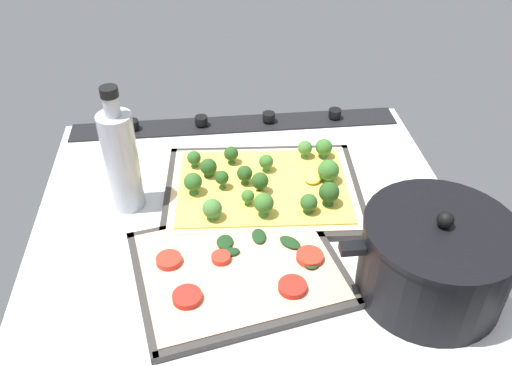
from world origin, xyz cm
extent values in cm
cube|color=silver|center=(0.00, 0.00, -1.50)|extent=(75.40, 72.04, 3.00)
cube|color=black|center=(0.00, -32.52, 0.40)|extent=(72.38, 7.00, 0.80)
cylinder|color=black|center=(-22.62, -32.52, 1.70)|extent=(2.80, 2.80, 1.80)
cylinder|color=black|center=(-7.54, -32.52, 1.70)|extent=(2.80, 2.80, 1.80)
cylinder|color=black|center=(7.54, -32.52, 1.70)|extent=(2.80, 2.80, 1.80)
cylinder|color=black|center=(22.62, -32.52, 1.70)|extent=(2.80, 2.80, 1.80)
cube|color=#33302D|center=(-3.31, -7.54, 0.25)|extent=(38.23, 30.00, 0.50)
cube|color=#33302D|center=(-4.18, -20.74, 0.65)|extent=(36.48, 3.60, 1.30)
cube|color=#33302D|center=(-2.43, 5.66, 0.65)|extent=(36.48, 3.60, 1.30)
cube|color=#33302D|center=(-20.91, -6.38, 0.65)|extent=(3.02, 27.67, 1.30)
cube|color=#33302D|center=(14.30, -8.70, 0.65)|extent=(3.02, 27.67, 1.30)
cube|color=beige|center=(-3.31, -7.54, 1.00)|extent=(35.67, 27.45, 1.00)
cube|color=#EDC64C|center=(-3.31, -7.54, 1.70)|extent=(32.79, 24.75, 0.40)
cone|color=#4D8B3F|center=(9.54, -6.56, 2.53)|extent=(1.84, 1.84, 1.26)
sphere|color=#2D5B23|center=(9.54, -6.56, 4.41)|extent=(3.34, 3.34, 3.34)
cone|color=#68AD54|center=(6.39, 0.83, 2.31)|extent=(1.87, 1.87, 0.82)
sphere|color=#427533|center=(6.39, 0.83, 4.00)|extent=(3.40, 3.40, 3.40)
cone|color=#5B9F46|center=(-15.55, -7.49, 2.39)|extent=(2.20, 2.20, 0.98)
sphere|color=#386B28|center=(-15.55, -7.49, 4.38)|extent=(3.99, 3.99, 3.99)
cone|color=#427635|center=(4.27, -7.48, 2.59)|extent=(1.41, 1.41, 1.39)
sphere|color=#264C1C|center=(4.27, -7.48, 4.25)|extent=(2.56, 2.56, 2.56)
cone|color=#5B9F46|center=(-4.45, -12.07, 2.41)|extent=(1.52, 1.52, 1.03)
sphere|color=#386B28|center=(-4.45, -12.07, 3.96)|extent=(2.76, 2.76, 2.76)
cone|color=#427635|center=(-2.53, -5.49, 2.59)|extent=(1.73, 1.73, 1.37)
sphere|color=#264C1C|center=(-2.53, -5.49, 4.45)|extent=(3.14, 3.14, 3.14)
cone|color=#5B9F46|center=(-2.47, 0.85, 2.54)|extent=(1.93, 1.93, 1.27)
sphere|color=#386B28|center=(-2.47, 0.85, 4.49)|extent=(3.51, 3.51, 3.51)
cone|color=#68AD54|center=(-12.65, -15.88, 2.42)|extent=(1.59, 1.59, 1.04)
sphere|color=#427533|center=(-12.65, -15.88, 4.02)|extent=(2.89, 2.89, 2.89)
cone|color=#5B9F46|center=(-16.37, -15.52, 2.41)|extent=(1.83, 1.83, 1.02)
sphere|color=#386B28|center=(-16.37, -15.52, 4.16)|extent=(3.32, 3.32, 3.32)
cone|color=#427635|center=(2.03, -15.36, 2.45)|extent=(1.56, 1.56, 1.10)
sphere|color=#264C1C|center=(2.03, -15.36, 4.06)|extent=(2.83, 2.83, 2.83)
cone|color=#427635|center=(-14.23, -0.85, 2.52)|extent=(2.02, 2.02, 1.24)
sphere|color=#264C1C|center=(-14.23, -0.85, 4.52)|extent=(3.67, 3.67, 3.67)
cone|color=#4D8B3F|center=(-10.32, 0.91, 2.36)|extent=(1.69, 1.69, 0.91)
sphere|color=#2D5B23|center=(-10.32, 0.91, 3.96)|extent=(3.07, 3.07, 3.07)
cone|color=#4D8B3F|center=(9.26, -14.87, 2.41)|extent=(1.47, 1.47, 1.02)
sphere|color=#2D5B23|center=(9.26, -14.87, 3.92)|extent=(2.68, 2.68, 2.68)
cone|color=#427635|center=(0.07, -8.45, 2.49)|extent=(1.61, 1.61, 1.19)
sphere|color=#264C1C|center=(0.07, -8.45, 4.18)|extent=(2.92, 2.92, 2.92)
cone|color=#427635|center=(6.59, -11.51, 2.32)|extent=(1.77, 1.77, 0.84)
sphere|color=#264C1C|center=(6.59, -11.51, 3.95)|extent=(3.21, 3.21, 3.21)
cone|color=#5B9F46|center=(0.40, -2.31, 2.35)|extent=(1.28, 1.28, 0.91)
sphere|color=#386B28|center=(0.40, -2.31, 3.68)|extent=(2.33, 2.33, 2.33)
ellipsoid|color=#EDC64C|center=(-12.85, -8.10, 2.52)|extent=(4.61, 5.04, 1.44)
ellipsoid|color=#EDC64C|center=(-2.41, -3.67, 2.38)|extent=(3.71, 4.00, 1.12)
ellipsoid|color=#EDC64C|center=(6.64, -3.61, 2.29)|extent=(3.02, 3.26, 0.91)
ellipsoid|color=#EDC64C|center=(-10.74, 0.04, 2.28)|extent=(3.37, 3.27, 0.90)
cube|color=#33302D|center=(2.89, 12.01, 0.25)|extent=(36.41, 31.81, 0.50)
cube|color=#33302D|center=(5.38, -0.09, 0.65)|extent=(31.41, 7.61, 1.30)
cube|color=#33302D|center=(0.39, 24.11, 0.65)|extent=(31.41, 7.61, 1.30)
cube|color=#33302D|center=(-12.11, 8.91, 0.65)|extent=(6.42, 25.62, 1.30)
cube|color=#33302D|center=(17.88, 15.10, 0.65)|extent=(6.42, 25.62, 1.30)
cube|color=#DAA781|center=(2.89, 12.01, 0.95)|extent=(33.57, 28.98, 0.90)
cylinder|color=#B22319|center=(10.89, 18.15, 1.90)|extent=(4.40, 4.40, 1.00)
cylinder|color=red|center=(13.72, 10.27, 1.90)|extent=(4.06, 4.06, 1.00)
cylinder|color=red|center=(5.52, 10.62, 1.90)|extent=(3.03, 3.03, 1.00)
cylinder|color=red|center=(-8.57, 11.88, 1.90)|extent=(4.36, 4.36, 1.00)
cylinder|color=#B22319|center=(-4.83, 17.84, 1.90)|extent=(4.35, 4.35, 1.00)
ellipsoid|color=#193819|center=(-8.56, 13.11, 1.80)|extent=(3.63, 3.68, 0.60)
ellipsoid|color=#193819|center=(-5.98, 8.17, 1.80)|extent=(4.39, 4.45, 0.60)
ellipsoid|color=#193819|center=(3.99, 9.34, 1.80)|extent=(3.33, 2.12, 0.60)
ellipsoid|color=#193819|center=(-1.06, 6.11, 1.80)|extent=(2.38, 3.61, 0.60)
ellipsoid|color=#193819|center=(4.66, 6.91, 1.80)|extent=(3.22, 3.75, 0.60)
cylinder|color=black|center=(-25.50, 18.84, 6.12)|extent=(21.66, 21.66, 12.24)
cylinder|color=black|center=(-25.50, 18.84, 12.64)|extent=(22.10, 22.10, 0.80)
sphere|color=black|center=(-25.50, 18.84, 14.24)|extent=(2.40, 2.40, 2.40)
cube|color=black|center=(-12.86, 18.84, 10.04)|extent=(3.60, 2.00, 1.20)
cylinder|color=#B7BCC6|center=(21.48, -6.90, 9.34)|extent=(5.96, 5.96, 18.69)
cylinder|color=#B7BCC6|center=(21.48, -6.90, 20.44)|extent=(2.68, 2.68, 3.50)
cylinder|color=black|center=(21.48, -6.90, 22.99)|extent=(2.98, 2.98, 1.60)
camera|label=1|loc=(6.43, 72.19, 63.72)|focal=38.16mm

